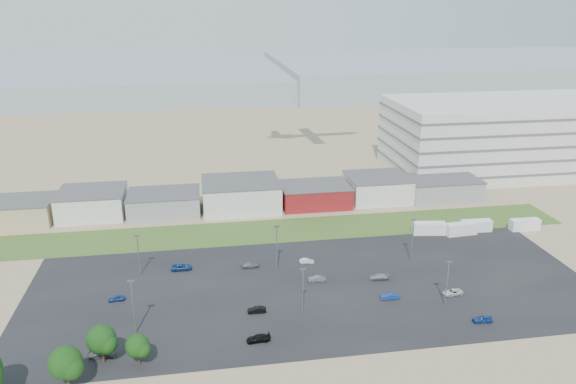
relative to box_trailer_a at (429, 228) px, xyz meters
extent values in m
plane|color=#96865F|center=(-40.87, -43.37, -1.58)|extent=(700.00, 700.00, 0.00)
cube|color=black|center=(-35.87, -23.37, -1.57)|extent=(120.00, 50.00, 0.01)
cube|color=#3D5A22|center=(-40.87, 8.63, -1.57)|extent=(160.00, 16.00, 0.02)
cube|color=silver|center=(49.13, 51.63, 10.92)|extent=(80.00, 40.00, 25.00)
imported|color=silver|center=(-7.78, -31.19, -1.00)|extent=(4.32, 2.27, 1.16)
imported|color=navy|center=(-21.23, -30.73, -0.94)|extent=(3.90, 1.46, 1.27)
imported|color=navy|center=(-6.74, -41.92, -0.95)|extent=(3.82, 1.78, 1.26)
imported|color=black|center=(-49.55, -41.33, -0.95)|extent=(4.39, 1.98, 1.25)
imported|color=black|center=(-48.77, -31.55, -0.97)|extent=(3.72, 1.44, 1.21)
imported|color=navy|center=(-76.44, -22.33, -1.02)|extent=(3.38, 1.55, 1.12)
imported|color=#595B5E|center=(-48.05, -11.76, -0.99)|extent=(4.11, 1.75, 1.18)
imported|color=#595B5E|center=(-34.34, -20.76, -0.96)|extent=(3.80, 1.52, 1.23)
imported|color=navy|center=(-63.61, -10.42, -0.92)|extent=(4.74, 2.19, 1.32)
imported|color=#595B5E|center=(-76.65, -41.43, -0.92)|extent=(4.63, 2.10, 1.31)
imported|color=silver|center=(-34.82, -11.71, -1.02)|extent=(3.50, 1.62, 1.11)
imported|color=#A5A5AA|center=(-20.80, -22.19, -0.95)|extent=(4.47, 2.13, 1.26)
camera|label=1|loc=(-58.35, -127.62, 56.65)|focal=35.00mm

